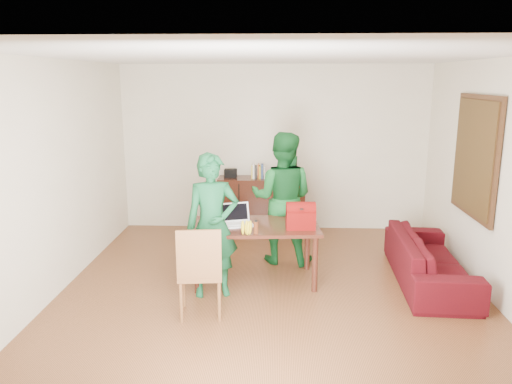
{
  "coord_description": "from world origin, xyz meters",
  "views": [
    {
      "loc": [
        0.06,
        -5.4,
        2.48
      ],
      "look_at": [
        -0.21,
        0.65,
        1.09
      ],
      "focal_mm": 35.0,
      "sensor_mm": 36.0,
      "label": 1
    }
  ],
  "objects_px": {
    "sofa": "(429,259)",
    "laptop": "(238,222)",
    "chair": "(201,289)",
    "person_near": "(212,226)",
    "red_bag": "(301,218)",
    "bottle": "(256,227)",
    "table": "(255,232)",
    "person_far": "(282,198)"
  },
  "relations": [
    {
      "from": "person_near",
      "to": "bottle",
      "type": "bearing_deg",
      "value": -5.54
    },
    {
      "from": "chair",
      "to": "red_bag",
      "type": "xyz_separation_m",
      "value": [
        1.08,
        0.83,
        0.56
      ]
    },
    {
      "from": "table",
      "to": "red_bag",
      "type": "height_order",
      "value": "red_bag"
    },
    {
      "from": "table",
      "to": "chair",
      "type": "bearing_deg",
      "value": -123.64
    },
    {
      "from": "table",
      "to": "sofa",
      "type": "distance_m",
      "value": 2.18
    },
    {
      "from": "person_near",
      "to": "person_far",
      "type": "distance_m",
      "value": 1.38
    },
    {
      "from": "person_near",
      "to": "laptop",
      "type": "xyz_separation_m",
      "value": [
        0.26,
        0.39,
        -0.06
      ]
    },
    {
      "from": "chair",
      "to": "sofa",
      "type": "xyz_separation_m",
      "value": [
        2.69,
        1.01,
        -0.0
      ]
    },
    {
      "from": "bottle",
      "to": "person_far",
      "type": "bearing_deg",
      "value": 73.6
    },
    {
      "from": "chair",
      "to": "red_bag",
      "type": "distance_m",
      "value": 1.47
    },
    {
      "from": "bottle",
      "to": "sofa",
      "type": "distance_m",
      "value": 2.23
    },
    {
      "from": "person_near",
      "to": "red_bag",
      "type": "distance_m",
      "value": 1.06
    },
    {
      "from": "bottle",
      "to": "red_bag",
      "type": "bearing_deg",
      "value": 23.68
    },
    {
      "from": "chair",
      "to": "laptop",
      "type": "distance_m",
      "value": 1.09
    },
    {
      "from": "laptop",
      "to": "bottle",
      "type": "height_order",
      "value": "laptop"
    },
    {
      "from": "bottle",
      "to": "sofa",
      "type": "bearing_deg",
      "value": 10.87
    },
    {
      "from": "table",
      "to": "sofa",
      "type": "xyz_separation_m",
      "value": [
        2.16,
        0.06,
        -0.34
      ]
    },
    {
      "from": "bottle",
      "to": "red_bag",
      "type": "relative_size",
      "value": 0.47
    },
    {
      "from": "chair",
      "to": "bottle",
      "type": "xyz_separation_m",
      "value": [
        0.56,
        0.6,
        0.51
      ]
    },
    {
      "from": "red_bag",
      "to": "laptop",
      "type": "bearing_deg",
      "value": 169.88
    },
    {
      "from": "person_far",
      "to": "laptop",
      "type": "xyz_separation_m",
      "value": [
        -0.54,
        -0.73,
        -0.13
      ]
    },
    {
      "from": "red_bag",
      "to": "sofa",
      "type": "distance_m",
      "value": 1.71
    },
    {
      "from": "sofa",
      "to": "laptop",
      "type": "bearing_deg",
      "value": 95.01
    },
    {
      "from": "laptop",
      "to": "person_near",
      "type": "bearing_deg",
      "value": -141.42
    },
    {
      "from": "red_bag",
      "to": "sofa",
      "type": "relative_size",
      "value": 0.17
    },
    {
      "from": "person_near",
      "to": "person_far",
      "type": "height_order",
      "value": "person_far"
    },
    {
      "from": "chair",
      "to": "person_near",
      "type": "bearing_deg",
      "value": 76.28
    },
    {
      "from": "laptop",
      "to": "sofa",
      "type": "xyz_separation_m",
      "value": [
        2.36,
        0.09,
        -0.48
      ]
    },
    {
      "from": "chair",
      "to": "person_near",
      "type": "relative_size",
      "value": 0.6
    },
    {
      "from": "bottle",
      "to": "laptop",
      "type": "bearing_deg",
      "value": 125.64
    },
    {
      "from": "person_near",
      "to": "bottle",
      "type": "height_order",
      "value": "person_near"
    },
    {
      "from": "person_far",
      "to": "sofa",
      "type": "relative_size",
      "value": 0.9
    },
    {
      "from": "red_bag",
      "to": "person_far",
      "type": "bearing_deg",
      "value": 101.57
    },
    {
      "from": "person_far",
      "to": "laptop",
      "type": "bearing_deg",
      "value": 63.43
    },
    {
      "from": "table",
      "to": "red_bag",
      "type": "xyz_separation_m",
      "value": [
        0.55,
        -0.12,
        0.22
      ]
    },
    {
      "from": "table",
      "to": "red_bag",
      "type": "relative_size",
      "value": 4.65
    },
    {
      "from": "person_near",
      "to": "bottle",
      "type": "xyz_separation_m",
      "value": [
        0.49,
        0.07,
        -0.03
      ]
    },
    {
      "from": "sofa",
      "to": "person_far",
      "type": "bearing_deg",
      "value": 73.53
    },
    {
      "from": "chair",
      "to": "person_far",
      "type": "bearing_deg",
      "value": 55.69
    },
    {
      "from": "chair",
      "to": "person_far",
      "type": "height_order",
      "value": "person_far"
    },
    {
      "from": "person_far",
      "to": "red_bag",
      "type": "height_order",
      "value": "person_far"
    },
    {
      "from": "person_near",
      "to": "red_bag",
      "type": "relative_size",
      "value": 4.84
    }
  ]
}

